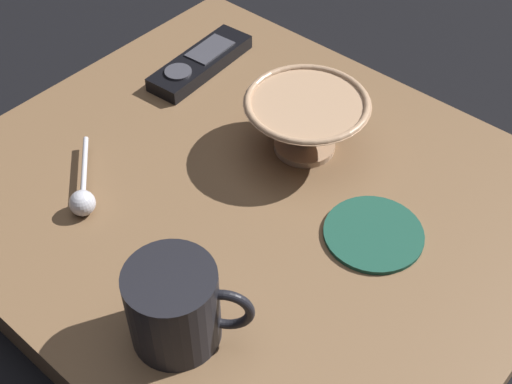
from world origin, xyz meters
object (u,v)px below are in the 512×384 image
cereal_bowl (307,122)px  drink_coaster (374,234)px  tv_remote_near (201,62)px  coffee_mug (175,306)px  teaspoon (83,198)px

cereal_bowl → drink_coaster: 0.16m
tv_remote_near → drink_coaster: bearing=-105.1°
cereal_bowl → coffee_mug: 0.29m
coffee_mug → tv_remote_near: size_ratio=0.63×
coffee_mug → drink_coaster: coffee_mug is taller
teaspoon → drink_coaster: (0.17, -0.26, -0.01)m
coffee_mug → drink_coaster: size_ratio=0.99×
coffee_mug → teaspoon: coffee_mug is taller
cereal_bowl → teaspoon: bearing=152.5°
cereal_bowl → teaspoon: (-0.23, 0.12, -0.03)m
cereal_bowl → teaspoon: cereal_bowl is taller
tv_remote_near → drink_coaster: size_ratio=1.56×
tv_remote_near → coffee_mug: bearing=-138.5°
coffee_mug → tv_remote_near: (0.31, 0.27, -0.03)m
tv_remote_near → drink_coaster: 0.35m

